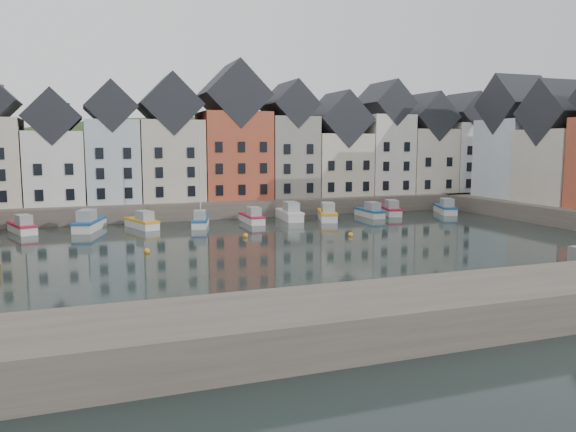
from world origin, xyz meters
TOP-DOWN VIEW (x-y plane):
  - ground at (0.00, 0.00)m, footprint 260.00×260.00m
  - far_quay at (0.00, 30.00)m, footprint 90.00×16.00m
  - near_wall at (-10.00, -22.00)m, footprint 50.00×6.00m
  - hillside at (0.02, 56.00)m, footprint 153.60×70.40m
  - far_terrace at (3.21, 28.00)m, footprint 72.37×8.16m
  - right_terrace at (36.00, 8.07)m, footprint 8.30×24.25m
  - mooring_buoys at (-4.00, 5.33)m, footprint 20.50×5.50m
  - boat_a at (-24.92, 18.58)m, footprint 3.46×5.80m
  - boat_b at (-18.42, 18.22)m, footprint 3.78×6.79m
  - boat_c at (-12.95, 17.72)m, footprint 3.45×5.87m
  - boat_d at (-6.75, 16.73)m, footprint 3.02×5.62m
  - boat_e at (-0.45, 17.70)m, footprint 1.71×5.49m
  - boat_f at (4.58, 18.79)m, footprint 2.47×6.56m
  - boat_g at (8.78, 16.91)m, footprint 3.87×6.60m
  - boat_h at (15.08, 17.81)m, footprint 1.91×5.64m
  - boat_i at (18.54, 18.74)m, footprint 3.28×6.03m
  - boat_j at (26.24, 17.64)m, footprint 3.82×6.15m

SIDE VIEW (x-z plane):
  - hillside at x=0.02m, z-range -49.96..14.04m
  - ground at x=0.00m, z-range 0.00..0.00m
  - mooring_buoys at x=-4.00m, z-range -0.10..0.40m
  - boat_e at x=-0.45m, z-range -0.43..1.68m
  - boat_a at x=-24.92m, z-range -0.43..1.70m
  - boat_h at x=15.08m, z-range -0.43..1.71m
  - boat_c at x=-12.95m, z-range -0.44..1.72m
  - boat_i at x=18.54m, z-range -0.45..1.77m
  - boat_d at x=-6.75m, z-range -4.47..5.80m
  - boat_j at x=26.24m, z-range -0.46..1.80m
  - boat_g at x=8.78m, z-range -0.49..1.93m
  - boat_f at x=4.58m, z-range -0.50..1.97m
  - boat_b at x=-18.42m, z-range -0.50..1.99m
  - far_quay at x=0.00m, z-range 0.00..2.00m
  - near_wall at x=-10.00m, z-range 0.00..2.00m
  - far_terrace at x=3.21m, z-range -0.01..17.76m
  - right_terrace at x=36.00m, z-range 0.73..17.10m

